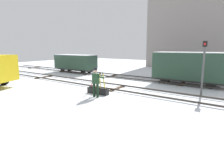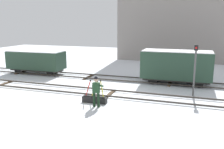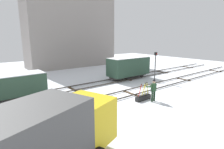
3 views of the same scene
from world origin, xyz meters
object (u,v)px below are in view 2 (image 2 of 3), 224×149
rail_worker (96,90)px  freight_car_far_end (36,60)px  switch_lever_frame (95,99)px  freight_car_mid_siding (176,65)px  signal_post (195,65)px

rail_worker → freight_car_far_end: bearing=141.3°
switch_lever_frame → freight_car_mid_siding: (4.26, 6.28, 1.25)m
rail_worker → signal_post: size_ratio=0.53×
switch_lever_frame → rail_worker: (0.39, -0.67, 0.76)m
switch_lever_frame → signal_post: signal_post is taller
switch_lever_frame → freight_car_mid_siding: freight_car_mid_siding is taller
switch_lever_frame → freight_car_far_end: size_ratio=0.29×
switch_lever_frame → rail_worker: size_ratio=0.85×
switch_lever_frame → freight_car_far_end: 10.63m
signal_post → freight_car_mid_siding: signal_post is taller
signal_post → freight_car_far_end: size_ratio=0.63×
freight_car_far_end → rail_worker: bearing=-39.2°
switch_lever_frame → rail_worker: bearing=-60.6°
freight_car_mid_siding → switch_lever_frame: bearing=-124.2°
rail_worker → freight_car_far_end: 11.30m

